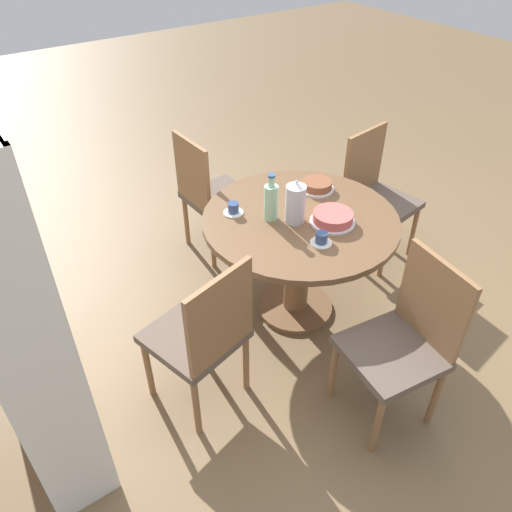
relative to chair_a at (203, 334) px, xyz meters
The scene contains 13 objects.
ground_plane 0.98m from the chair_a, 71.37° to the right, with size 14.00×14.00×0.00m, color brown.
dining_table 0.86m from the chair_a, 71.37° to the right, with size 1.12×1.12×0.70m.
chair_a is the anchor object (origin of this frame).
chair_b 0.96m from the chair_a, 127.38° to the right, with size 0.47×0.47×0.91m.
chair_c 1.71m from the chair_a, 74.31° to the right, with size 0.48×0.48×0.91m.
chair_d 1.33m from the chair_a, 32.47° to the right, with size 0.43×0.43×0.91m.
bookshelf 0.84m from the chair_a, 63.71° to the left, with size 1.09×0.28×1.70m.
coffee_pot 0.87m from the chair_a, 70.84° to the right, with size 0.11×0.11×0.26m.
water_bottle 0.83m from the chair_a, 61.70° to the right, with size 0.08×0.08×0.28m.
cake_main 0.96m from the chair_a, 82.04° to the right, with size 0.25×0.25×0.07m.
cake_second 1.20m from the chair_a, 67.23° to the right, with size 0.21×0.21×0.06m.
cup_a 0.78m from the chair_a, 44.92° to the right, with size 0.11×0.11×0.07m.
cup_b 0.78m from the chair_a, 88.67° to the right, with size 0.11×0.11×0.07m.
Camera 1 is at (-1.79, 1.56, 2.25)m, focal length 35.00 mm.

